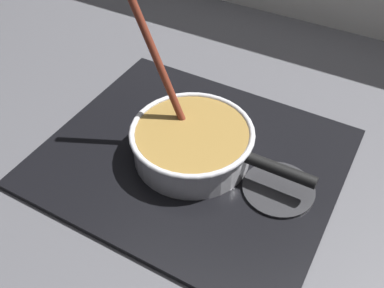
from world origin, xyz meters
TOP-DOWN VIEW (x-y plane):
  - ground at (0.00, 0.00)m, footprint 2.40×1.60m
  - hob_plate at (-0.04, 0.14)m, footprint 0.56×0.48m
  - burner_ring at (-0.04, 0.14)m, footprint 0.19×0.19m
  - spare_burner at (0.14, 0.14)m, footprint 0.13×0.13m
  - cooking_pan at (-0.04, 0.14)m, footprint 0.38×0.24m

SIDE VIEW (x-z plane):
  - ground at x=0.00m, z-range -0.04..0.00m
  - hob_plate at x=-0.04m, z-range 0.00..0.01m
  - spare_burner at x=0.14m, z-range 0.01..0.02m
  - burner_ring at x=-0.04m, z-range 0.01..0.02m
  - cooking_pan at x=-0.04m, z-range -0.10..0.20m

